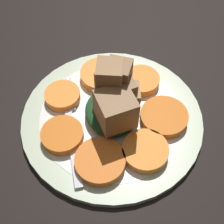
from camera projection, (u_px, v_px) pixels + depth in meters
table_slab at (112, 124)px, 47.98cm from camera, size 120.00×120.00×2.00cm
plate at (112, 118)px, 46.75cm from camera, size 26.89×26.89×1.05cm
carrot_slice_0 at (145, 151)px, 42.14cm from camera, size 6.37×6.37×1.29cm
carrot_slice_1 at (164, 117)px, 45.40cm from camera, size 6.97×6.97×1.29cm
carrot_slice_2 at (141, 81)px, 49.49cm from camera, size 5.78×5.78×1.29cm
carrot_slice_3 at (100, 75)px, 50.16cm from camera, size 6.87×6.87×1.29cm
carrot_slice_4 at (62, 96)px, 47.68cm from camera, size 5.43×5.43×1.29cm
carrot_slice_5 at (62, 135)px, 43.60cm from camera, size 5.98×5.98×1.29cm
carrot_slice_6 at (100, 161)px, 41.23cm from camera, size 6.80×6.80×1.29cm
center_pile at (115, 100)px, 43.17cm from camera, size 9.33×8.01×9.24cm
fork at (70, 125)px, 45.14cm from camera, size 18.70×2.46×0.40cm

